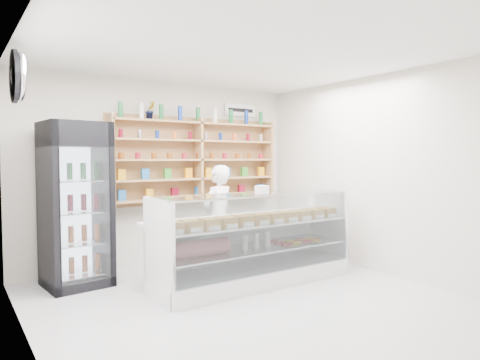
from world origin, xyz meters
TOP-DOWN VIEW (x-y plane):
  - room at (0.00, 0.00)m, footprint 5.00×5.00m
  - display_counter at (0.46, 0.78)m, footprint 2.71×0.81m
  - shop_worker at (0.41, 1.60)m, footprint 0.64×0.52m
  - drinks_cooler at (-1.47, 1.96)m, footprint 0.81×0.80m
  - wall_shelving at (0.50, 2.34)m, footprint 2.84×0.28m
  - potted_plant at (-0.30, 2.34)m, footprint 0.17×0.14m
  - security_mirror at (-2.17, 1.20)m, footprint 0.15×0.50m
  - wall_sign at (1.40, 2.47)m, footprint 0.62×0.03m

SIDE VIEW (x-z plane):
  - display_counter at x=0.46m, z-range -0.26..0.92m
  - shop_worker at x=0.41m, z-range 0.00..1.53m
  - drinks_cooler at x=-1.47m, z-range 0.00..2.08m
  - room at x=0.00m, z-range -1.10..3.90m
  - wall_shelving at x=0.50m, z-range 0.93..2.26m
  - potted_plant at x=-0.30m, z-range 2.20..2.47m
  - security_mirror at x=-2.17m, z-range 2.20..2.70m
  - wall_sign at x=1.40m, z-range 2.35..2.55m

